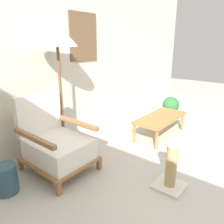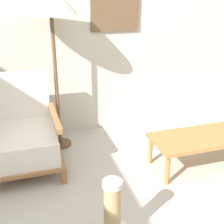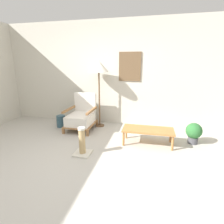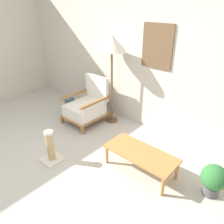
{
  "view_description": "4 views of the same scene",
  "coord_description": "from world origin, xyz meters",
  "px_view_note": "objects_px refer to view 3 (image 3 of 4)",
  "views": [
    {
      "loc": [
        -1.95,
        -0.31,
        1.47
      ],
      "look_at": [
        0.29,
        1.5,
        0.55
      ],
      "focal_mm": 35.0,
      "sensor_mm": 36.0,
      "label": 1
    },
    {
      "loc": [
        -0.53,
        -1.15,
        1.72
      ],
      "look_at": [
        0.29,
        1.5,
        0.55
      ],
      "focal_mm": 50.0,
      "sensor_mm": 36.0,
      "label": 2
    },
    {
      "loc": [
        1.15,
        -2.27,
        1.61
      ],
      "look_at": [
        0.29,
        1.5,
        0.55
      ],
      "focal_mm": 28.0,
      "sensor_mm": 36.0,
      "label": 3
    },
    {
      "loc": [
        2.45,
        -0.94,
        2.22
      ],
      "look_at": [
        0.29,
        1.5,
        0.55
      ],
      "focal_mm": 35.0,
      "sensor_mm": 36.0,
      "label": 4
    }
  ],
  "objects_px": {
    "coffee_table": "(148,131)",
    "vase": "(61,121)",
    "floor_lamp": "(99,68)",
    "potted_plant": "(194,132)",
    "scratching_post": "(82,144)",
    "armchair": "(81,117)"
  },
  "relations": [
    {
      "from": "armchair",
      "to": "vase",
      "type": "xyz_separation_m",
      "value": [
        -0.6,
        0.04,
        -0.18
      ]
    },
    {
      "from": "armchair",
      "to": "vase",
      "type": "relative_size",
      "value": 2.91
    },
    {
      "from": "scratching_post",
      "to": "vase",
      "type": "bearing_deg",
      "value": 131.64
    },
    {
      "from": "floor_lamp",
      "to": "scratching_post",
      "type": "bearing_deg",
      "value": -85.05
    },
    {
      "from": "floor_lamp",
      "to": "scratching_post",
      "type": "relative_size",
      "value": 3.26
    },
    {
      "from": "scratching_post",
      "to": "armchair",
      "type": "bearing_deg",
      "value": 112.87
    },
    {
      "from": "coffee_table",
      "to": "vase",
      "type": "bearing_deg",
      "value": 166.44
    },
    {
      "from": "coffee_table",
      "to": "potted_plant",
      "type": "height_order",
      "value": "potted_plant"
    },
    {
      "from": "scratching_post",
      "to": "floor_lamp",
      "type": "bearing_deg",
      "value": 94.95
    },
    {
      "from": "coffee_table",
      "to": "potted_plant",
      "type": "relative_size",
      "value": 2.34
    },
    {
      "from": "floor_lamp",
      "to": "potted_plant",
      "type": "xyz_separation_m",
      "value": [
        2.22,
        -0.59,
        -1.27
      ]
    },
    {
      "from": "armchair",
      "to": "coffee_table",
      "type": "relative_size",
      "value": 0.86
    },
    {
      "from": "potted_plant",
      "to": "armchair",
      "type": "bearing_deg",
      "value": 174.18
    },
    {
      "from": "vase",
      "to": "floor_lamp",
      "type": "bearing_deg",
      "value": 16.54
    },
    {
      "from": "potted_plant",
      "to": "floor_lamp",
      "type": "bearing_deg",
      "value": 165.0
    },
    {
      "from": "floor_lamp",
      "to": "scratching_post",
      "type": "height_order",
      "value": "floor_lamp"
    },
    {
      "from": "floor_lamp",
      "to": "potted_plant",
      "type": "distance_m",
      "value": 2.62
    },
    {
      "from": "armchair",
      "to": "potted_plant",
      "type": "distance_m",
      "value": 2.61
    },
    {
      "from": "armchair",
      "to": "potted_plant",
      "type": "relative_size",
      "value": 2.02
    },
    {
      "from": "coffee_table",
      "to": "vase",
      "type": "distance_m",
      "value": 2.34
    },
    {
      "from": "potted_plant",
      "to": "scratching_post",
      "type": "xyz_separation_m",
      "value": [
        -2.09,
        -0.96,
        -0.05
      ]
    },
    {
      "from": "potted_plant",
      "to": "vase",
      "type": "bearing_deg",
      "value": 174.61
    }
  ]
}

